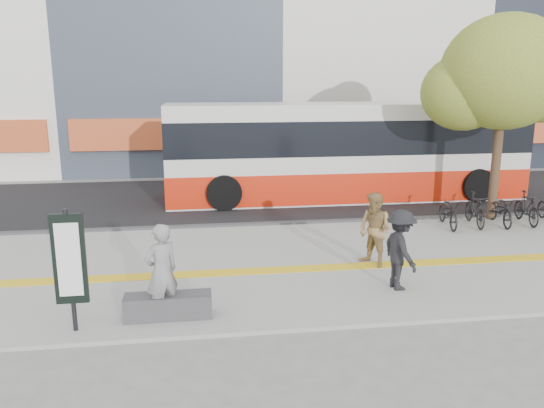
{
  "coord_description": "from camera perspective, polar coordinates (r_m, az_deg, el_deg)",
  "views": [
    {
      "loc": [
        -1.99,
        -10.55,
        4.39
      ],
      "look_at": [
        -0.21,
        2.0,
        1.42
      ],
      "focal_mm": 35.26,
      "sensor_mm": 36.0,
      "label": 1
    }
  ],
  "objects": [
    {
      "name": "ground",
      "position": [
        11.6,
        2.43,
        -9.08
      ],
      "size": [
        120.0,
        120.0,
        0.0
      ],
      "primitive_type": "plane",
      "color": "slate",
      "rests_on": "ground"
    },
    {
      "name": "sidewalk",
      "position": [
        12.97,
        1.22,
        -6.44
      ],
      "size": [
        40.0,
        7.0,
        0.08
      ],
      "primitive_type": "cube",
      "color": "gray",
      "rests_on": "ground"
    },
    {
      "name": "tactile_strip",
      "position": [
        12.49,
        1.59,
        -7.0
      ],
      "size": [
        40.0,
        0.45,
        0.01
      ],
      "primitive_type": "cube",
      "color": "gold",
      "rests_on": "sidewalk"
    },
    {
      "name": "street",
      "position": [
        20.13,
        -2.22,
        0.65
      ],
      "size": [
        40.0,
        8.0,
        0.06
      ],
      "primitive_type": "cube",
      "color": "black",
      "rests_on": "ground"
    },
    {
      "name": "curb",
      "position": [
        16.27,
        -0.77,
        -2.24
      ],
      "size": [
        40.0,
        0.25,
        0.14
      ],
      "primitive_type": "cube",
      "color": "#39393C",
      "rests_on": "ground"
    },
    {
      "name": "bench",
      "position": [
        10.23,
        -11.02,
        -10.64
      ],
      "size": [
        1.6,
        0.45,
        0.45
      ],
      "primitive_type": "cube",
      "color": "#39393C",
      "rests_on": "sidewalk"
    },
    {
      "name": "signboard",
      "position": [
        9.79,
        -20.81,
        -5.71
      ],
      "size": [
        0.55,
        0.1,
        2.2
      ],
      "color": "black",
      "rests_on": "sidewalk"
    },
    {
      "name": "street_tree",
      "position": [
        17.9,
        23.31,
        12.52
      ],
      "size": [
        4.4,
        3.8,
        6.31
      ],
      "color": "#362818",
      "rests_on": "sidewalk"
    },
    {
      "name": "bus",
      "position": [
        20.0,
        7.86,
        5.32
      ],
      "size": [
        13.11,
        3.11,
        3.49
      ],
      "color": "beige",
      "rests_on": "street"
    },
    {
      "name": "bicycle_row",
      "position": [
        17.78,
        24.32,
        -0.52
      ],
      "size": [
        4.97,
        1.75,
        0.98
      ],
      "color": "black",
      "rests_on": "sidewalk"
    },
    {
      "name": "seated_woman",
      "position": [
        9.96,
        -11.73,
        -7.12
      ],
      "size": [
        0.79,
        0.72,
        1.81
      ],
      "primitive_type": "imported",
      "rotation": [
        0.0,
        0.0,
        3.71
      ],
      "color": "black",
      "rests_on": "sidewalk"
    },
    {
      "name": "pedestrian_tan",
      "position": [
        12.73,
        10.91,
        -2.72
      ],
      "size": [
        1.01,
        1.08,
        1.76
      ],
      "primitive_type": "imported",
      "rotation": [
        0.0,
        0.0,
        -1.03
      ],
      "color": "olive",
      "rests_on": "sidewalk"
    },
    {
      "name": "pedestrian_dark",
      "position": [
        11.47,
        13.54,
        -4.77
      ],
      "size": [
        0.77,
        1.17,
        1.7
      ],
      "primitive_type": "imported",
      "rotation": [
        0.0,
        0.0,
        1.7
      ],
      "color": "black",
      "rests_on": "sidewalk"
    }
  ]
}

